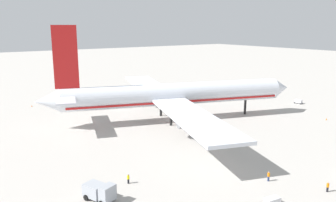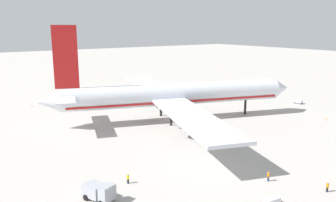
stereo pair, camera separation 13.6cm
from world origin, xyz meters
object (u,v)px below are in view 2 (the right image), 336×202
traffic_cone_3 (203,88)px  traffic_cone_4 (326,119)px  ground_worker_5 (128,179)px  traffic_cone_0 (217,87)px  traffic_cone_1 (32,106)px  ground_worker_1 (268,176)px  baggage_cart_0 (272,201)px  airliner (171,95)px  service_truck_0 (99,191)px  ground_worker_0 (327,187)px  baggage_cart_2 (299,101)px

traffic_cone_3 → traffic_cone_4: (-3.49, -56.64, 0.00)m
ground_worker_5 → traffic_cone_0: 93.94m
traffic_cone_1 → traffic_cone_4: (63.39, -64.41, 0.00)m
ground_worker_1 → traffic_cone_3: 86.86m
traffic_cone_3 → ground_worker_1: bearing=-123.6°
traffic_cone_0 → ground_worker_5: bearing=-142.3°
baggage_cart_0 → ground_worker_1: size_ratio=2.01×
airliner → service_truck_0: bearing=-139.2°
traffic_cone_1 → traffic_cone_3: (66.88, -7.77, 0.00)m
ground_worker_0 → traffic_cone_4: ground_worker_0 is taller
service_truck_0 → traffic_cone_1: (7.34, 69.64, -1.18)m
service_truck_0 → traffic_cone_1: 70.03m
ground_worker_1 → traffic_cone_1: 82.28m
service_truck_0 → traffic_cone_4: size_ratio=10.00×
service_truck_0 → traffic_cone_0: size_ratio=10.00×
traffic_cone_1 → traffic_cone_3: same height
traffic_cone_0 → service_truck_0: bearing=-143.3°
service_truck_0 → traffic_cone_3: service_truck_0 is taller
baggage_cart_0 → ground_worker_0: (10.60, -2.38, 0.17)m
traffic_cone_1 → traffic_cone_3: 67.33m
airliner → ground_worker_0: airliner is taller
airliner → baggage_cart_0: bearing=-108.1°
ground_worker_1 → traffic_cone_3: (48.08, 72.33, -0.60)m
service_truck_0 → ground_worker_1: (26.14, -10.47, -0.58)m
baggage_cart_0 → traffic_cone_0: bearing=51.5°
service_truck_0 → ground_worker_1: size_ratio=3.20×
ground_worker_1 → traffic_cone_0: 89.00m
traffic_cone_0 → ground_worker_1: bearing=-127.7°
ground_worker_0 → traffic_cone_0: ground_worker_0 is taller
ground_worker_5 → traffic_cone_3: (67.97, 59.39, -0.54)m
ground_worker_5 → ground_worker_0: bearing=-40.5°
service_truck_0 → traffic_cone_1: size_ratio=10.00×
airliner → traffic_cone_0: bearing=33.2°
baggage_cart_0 → ground_worker_5: (-13.83, 18.47, 0.15)m
baggage_cart_2 → traffic_cone_4: 20.83m
service_truck_0 → baggage_cart_0: 25.69m
traffic_cone_0 → baggage_cart_2: bearing=-86.7°
baggage_cart_2 → ground_worker_5: ground_worker_5 is taller
traffic_cone_0 → traffic_cone_4: (-9.81, -54.75, 0.00)m
baggage_cart_2 → traffic_cone_1: baggage_cart_2 is taller
airliner → ground_worker_1: 42.31m
baggage_cart_0 → ground_worker_1: ground_worker_1 is taller
ground_worker_5 → traffic_cone_0: size_ratio=2.95×
ground_worker_1 → service_truck_0: bearing=158.2°
baggage_cart_2 → ground_worker_5: 78.96m
service_truck_0 → ground_worker_0: 35.77m
airliner → ground_worker_1: bearing=-102.5°
traffic_cone_4 → baggage_cart_0: bearing=-157.3°
ground_worker_5 → ground_worker_1: bearing=-33.0°
baggage_cart_0 → traffic_cone_0: baggage_cart_0 is taller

